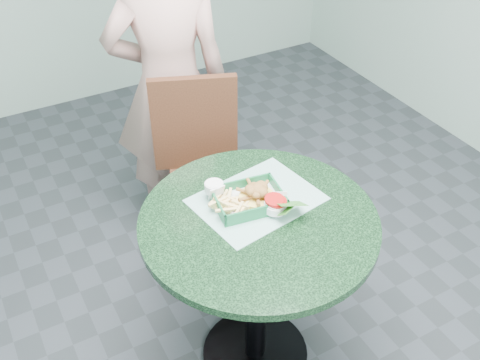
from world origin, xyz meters
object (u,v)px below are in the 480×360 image
food_basket (248,206)px  crab_sandwich (257,196)px  cafe_table (258,257)px  diner_person (169,81)px  sauce_ramekin (213,194)px  dining_chair (205,164)px

food_basket → crab_sandwich: 0.05m
cafe_table → crab_sandwich: (0.03, 0.07, 0.22)m
diner_person → sauce_ramekin: diner_person is taller
crab_sandwich → cafe_table: bearing=-114.7°
cafe_table → sauce_ramekin: bearing=121.9°
dining_chair → food_basket: bearing=-78.8°
dining_chair → food_basket: 0.64m
sauce_ramekin → crab_sandwich: bearing=-31.9°
crab_sandwich → sauce_ramekin: (-0.13, 0.08, 0.00)m
diner_person → sauce_ramekin: size_ratio=24.30×
diner_person → crab_sandwich: bearing=103.4°
cafe_table → sauce_ramekin: sauce_ramekin is taller
cafe_table → sauce_ramekin: (-0.10, 0.15, 0.22)m
crab_sandwich → sauce_ramekin: size_ratio=1.87×
food_basket → sauce_ramekin: 0.13m
food_basket → crab_sandwich: crab_sandwich is taller
dining_chair → sauce_ramekin: (-0.21, -0.51, 0.27)m
cafe_table → dining_chair: (0.11, 0.66, -0.05)m
diner_person → sauce_ramekin: (-0.19, -0.82, -0.01)m
dining_chair → diner_person: 0.42m
dining_chair → crab_sandwich: 0.65m
diner_person → food_basket: size_ratio=6.97×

